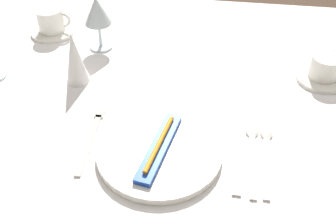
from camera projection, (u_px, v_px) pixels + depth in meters
name	position (u px, v px, depth m)	size (l,w,h in m)	color
dining_table	(172.00, 120.00, 1.10)	(1.80, 1.11, 0.74)	white
dinner_plate	(160.00, 152.00, 0.89)	(0.27, 0.27, 0.02)	white
toothbrush_package	(160.00, 147.00, 0.88)	(0.07, 0.21, 0.02)	blue
fork_outer	(92.00, 135.00, 0.94)	(0.02, 0.22, 0.00)	beige
dinner_knife	(239.00, 155.00, 0.89)	(0.03, 0.23, 0.00)	beige
spoon_soup	(252.00, 151.00, 0.90)	(0.03, 0.21, 0.01)	beige
spoon_dessert	(267.00, 152.00, 0.90)	(0.03, 0.21, 0.01)	beige
saucer_left	(53.00, 32.00, 1.28)	(0.13, 0.13, 0.01)	white
coffee_cup_left	(51.00, 20.00, 1.25)	(0.10, 0.08, 0.07)	white
saucer_right	(322.00, 78.00, 1.10)	(0.13, 0.13, 0.01)	white
coffee_cup_right	(326.00, 67.00, 1.07)	(0.10, 0.08, 0.06)	white
wine_glass_centre	(97.00, 13.00, 1.15)	(0.08, 0.08, 0.16)	silver
napkin_folded	(75.00, 58.00, 1.05)	(0.06, 0.06, 0.14)	white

